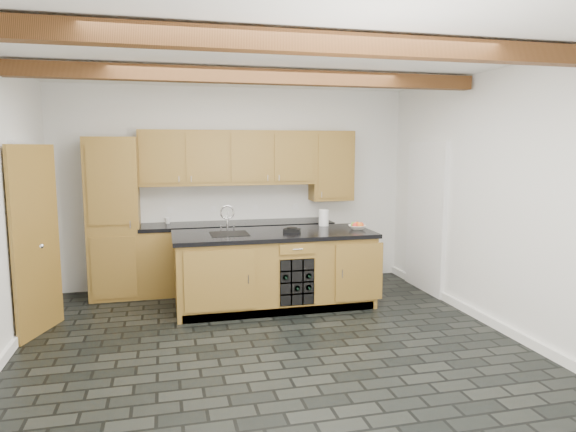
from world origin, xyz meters
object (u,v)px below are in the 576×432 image
island (275,269)px  fruit_bowl (357,227)px  kitchen_scale (292,230)px  paper_towel (324,218)px

island → fruit_bowl: bearing=-1.4°
kitchen_scale → paper_towel: 0.69m
kitchen_scale → paper_towel: bearing=61.6°
kitchen_scale → fruit_bowl: (0.87, 0.03, -0.00)m
fruit_bowl → paper_towel: (-0.32, 0.39, 0.08)m
kitchen_scale → paper_towel: size_ratio=1.07×
island → paper_towel: (0.75, 0.37, 0.57)m
kitchen_scale → fruit_bowl: bearing=25.7°
paper_towel → island: bearing=-154.0°
fruit_bowl → paper_towel: size_ratio=1.04×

